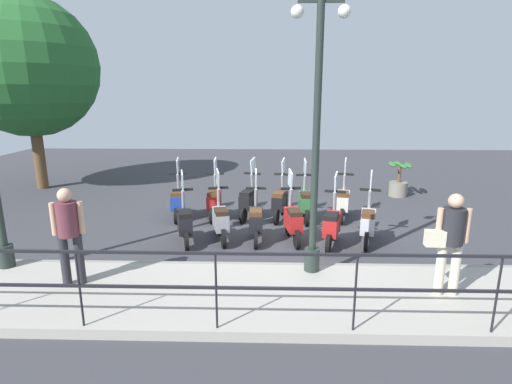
# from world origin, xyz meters

# --- Properties ---
(ground_plane) EXTENTS (28.00, 28.00, 0.00)m
(ground_plane) POSITION_xyz_m (0.00, 0.00, 0.00)
(ground_plane) COLOR #38383D
(promenade_walkway) EXTENTS (2.20, 20.00, 0.15)m
(promenade_walkway) POSITION_xyz_m (-3.15, 0.00, 0.07)
(promenade_walkway) COLOR #A39E93
(promenade_walkway) RESTS_ON ground_plane
(fence_railing) EXTENTS (0.04, 16.03, 1.07)m
(fence_railing) POSITION_xyz_m (-4.20, -0.00, 0.91)
(fence_railing) COLOR black
(fence_railing) RESTS_ON promenade_walkway
(lamp_post_near) EXTENTS (0.26, 0.90, 4.69)m
(lamp_post_near) POSITION_xyz_m (-2.40, -0.54, 2.25)
(lamp_post_near) COLOR #232D28
(lamp_post_near) RESTS_ON promenade_walkway
(pedestrian_with_bag) EXTENTS (0.33, 0.65, 1.59)m
(pedestrian_with_bag) POSITION_xyz_m (-3.20, -2.48, 1.08)
(pedestrian_with_bag) COLOR beige
(pedestrian_with_bag) RESTS_ON promenade_walkway
(pedestrian_distant) EXTENTS (0.38, 0.48, 1.59)m
(pedestrian_distant) POSITION_xyz_m (-3.01, 3.35, 1.08)
(pedestrian_distant) COLOR #28282D
(pedestrian_distant) RESTS_ON promenade_walkway
(tree_large) EXTENTS (4.39, 4.39, 6.15)m
(tree_large) POSITION_xyz_m (4.15, 7.86, 3.94)
(tree_large) COLOR brown
(tree_large) RESTS_ON ground_plane
(potted_palm) EXTENTS (1.06, 0.66, 1.05)m
(potted_palm) POSITION_xyz_m (3.41, -3.86, 0.45)
(potted_palm) COLOR slate
(potted_palm) RESTS_ON ground_plane
(scooter_near_0) EXTENTS (1.21, 0.53, 1.54)m
(scooter_near_0) POSITION_xyz_m (-0.73, -1.90, 0.48)
(scooter_near_0) COLOR black
(scooter_near_0) RESTS_ON ground_plane
(scooter_near_1) EXTENTS (1.20, 0.54, 1.54)m
(scooter_near_1) POSITION_xyz_m (-0.90, -1.12, 0.48)
(scooter_near_1) COLOR black
(scooter_near_1) RESTS_ON ground_plane
(scooter_near_2) EXTENTS (1.23, 0.47, 1.54)m
(scooter_near_2) POSITION_xyz_m (-0.64, -0.32, 0.48)
(scooter_near_2) COLOR black
(scooter_near_2) RESTS_ON ground_plane
(scooter_near_3) EXTENTS (1.23, 0.44, 1.54)m
(scooter_near_3) POSITION_xyz_m (-0.66, 0.48, 0.48)
(scooter_near_3) COLOR black
(scooter_near_3) RESTS_ON ground_plane
(scooter_near_4) EXTENTS (1.21, 0.51, 1.54)m
(scooter_near_4) POSITION_xyz_m (-0.64, 1.25, 0.48)
(scooter_near_4) COLOR black
(scooter_near_4) RESTS_ON ground_plane
(scooter_near_5) EXTENTS (1.21, 0.52, 1.54)m
(scooter_near_5) POSITION_xyz_m (-0.83, 1.99, 0.48)
(scooter_near_5) COLOR black
(scooter_near_5) RESTS_ON ground_plane
(scooter_far_0) EXTENTS (1.22, 0.50, 1.54)m
(scooter_far_0) POSITION_xyz_m (0.96, -1.69, 0.48)
(scooter_far_0) COLOR black
(scooter_far_0) RESTS_ON ground_plane
(scooter_far_1) EXTENTS (1.23, 0.44, 1.54)m
(scooter_far_1) POSITION_xyz_m (0.83, -0.72, 0.48)
(scooter_far_1) COLOR black
(scooter_far_1) RESTS_ON ground_plane
(scooter_far_2) EXTENTS (1.21, 0.52, 1.54)m
(scooter_far_2) POSITION_xyz_m (0.90, -0.09, 0.48)
(scooter_far_2) COLOR black
(scooter_far_2) RESTS_ON ground_plane
(scooter_far_3) EXTENTS (1.20, 0.55, 1.54)m
(scooter_far_3) POSITION_xyz_m (0.98, 0.71, 0.48)
(scooter_far_3) COLOR black
(scooter_far_3) RESTS_ON ground_plane
(scooter_far_4) EXTENTS (1.23, 0.44, 1.54)m
(scooter_far_4) POSITION_xyz_m (0.93, 1.59, 0.48)
(scooter_far_4) COLOR black
(scooter_far_4) RESTS_ON ground_plane
(scooter_far_5) EXTENTS (1.23, 0.44, 1.54)m
(scooter_far_5) POSITION_xyz_m (0.90, 2.52, 0.48)
(scooter_far_5) COLOR black
(scooter_far_5) RESTS_ON ground_plane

